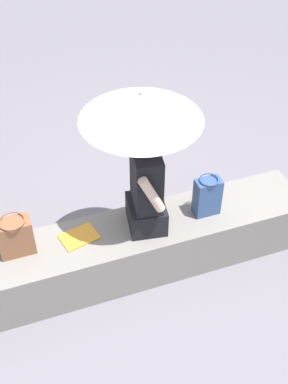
{
  "coord_description": "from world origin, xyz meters",
  "views": [
    {
      "loc": [
        0.91,
        2.61,
        3.29
      ],
      "look_at": [
        -0.02,
        -0.01,
        0.82
      ],
      "focal_mm": 46.66,
      "sensor_mm": 36.0,
      "label": 1
    }
  ],
  "objects": [
    {
      "name": "handbag_black",
      "position": [
        -0.55,
        0.02,
        0.64
      ],
      "size": [
        0.21,
        0.16,
        0.35
      ],
      "color": "#335184",
      "rests_on": "stone_bench"
    },
    {
      "name": "ground_plane",
      "position": [
        0.0,
        0.0,
        0.0
      ],
      "size": [
        14.0,
        14.0,
        0.0
      ],
      "primitive_type": "plane",
      "color": "slate"
    },
    {
      "name": "parasol",
      "position": [
        -0.03,
        -0.09,
        1.51
      ],
      "size": [
        0.86,
        0.86,
        1.16
      ],
      "color": "#B7B7BC",
      "rests_on": "stone_bench"
    },
    {
      "name": "person_seated",
      "position": [
        -0.04,
        -0.02,
        0.86
      ],
      "size": [
        0.33,
        0.5,
        0.9
      ],
      "color": "black",
      "rests_on": "stone_bench"
    },
    {
      "name": "tote_bag_canvas",
      "position": [
        0.96,
        -0.07,
        0.63
      ],
      "size": [
        0.26,
        0.19,
        0.32
      ],
      "color": "brown",
      "rests_on": "stone_bench"
    },
    {
      "name": "stone_bench",
      "position": [
        0.0,
        0.0,
        0.24
      ],
      "size": [
        2.78,
        0.52,
        0.47
      ],
      "primitive_type": "cube",
      "color": "gray",
      "rests_on": "ground"
    },
    {
      "name": "magazine",
      "position": [
        0.5,
        -0.05,
        0.48
      ],
      "size": [
        0.32,
        0.26,
        0.01
      ],
      "primitive_type": "cube",
      "rotation": [
        0.0,
        0.0,
        0.22
      ],
      "color": "gold",
      "rests_on": "stone_bench"
    }
  ]
}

